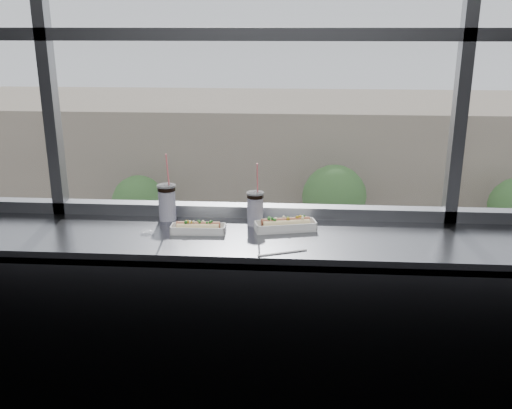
# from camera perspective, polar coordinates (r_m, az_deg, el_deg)

# --- Properties ---
(wall_back_lower) EXTENTS (6.00, 0.00, 6.00)m
(wall_back_lower) POSITION_cam_1_polar(r_m,az_deg,el_deg) (3.16, -0.52, -10.64)
(wall_back_lower) COLOR black
(wall_back_lower) RESTS_ON ground
(counter) EXTENTS (6.00, 0.55, 0.06)m
(counter) POSITION_cam_1_polar(r_m,az_deg,el_deg) (2.69, -1.02, -3.63)
(counter) COLOR gray
(counter) RESTS_ON ground
(counter_fascia) EXTENTS (6.00, 0.04, 1.04)m
(counter_fascia) POSITION_cam_1_polar(r_m,az_deg,el_deg) (2.71, -1.46, -15.93)
(counter_fascia) COLOR gray
(counter_fascia) RESTS_ON ground
(hotdog_tray_left) EXTENTS (0.26, 0.09, 0.06)m
(hotdog_tray_left) POSITION_cam_1_polar(r_m,az_deg,el_deg) (2.71, -5.79, -2.31)
(hotdog_tray_left) COLOR white
(hotdog_tray_left) RESTS_ON counter
(hotdog_tray_right) EXTENTS (0.31, 0.16, 0.07)m
(hotdog_tray_right) POSITION_cam_1_polar(r_m,az_deg,el_deg) (2.73, 2.97, -2.00)
(hotdog_tray_right) COLOR white
(hotdog_tray_right) RESTS_ON counter
(soda_cup_left) EXTENTS (0.09, 0.09, 0.35)m
(soda_cup_left) POSITION_cam_1_polar(r_m,az_deg,el_deg) (2.89, -8.89, 0.40)
(soda_cup_left) COLOR white
(soda_cup_left) RESTS_ON counter
(soda_cup_right) EXTENTS (0.09, 0.09, 0.32)m
(soda_cup_right) POSITION_cam_1_polar(r_m,az_deg,el_deg) (2.79, -0.08, -0.23)
(soda_cup_right) COLOR white
(soda_cup_right) RESTS_ON counter
(loose_straw) EXTENTS (0.21, 0.09, 0.01)m
(loose_straw) POSITION_cam_1_polar(r_m,az_deg,el_deg) (2.47, 2.67, -4.84)
(loose_straw) COLOR white
(loose_straw) RESTS_ON counter
(wrapper) EXTENTS (0.08, 0.06, 0.02)m
(wrapper) POSITION_cam_1_polar(r_m,az_deg,el_deg) (2.74, -10.83, -2.65)
(wrapper) COLOR silver
(wrapper) RESTS_ON counter
(plaza_ground) EXTENTS (120.00, 120.00, 0.00)m
(plaza_ground) POSITION_cam_1_polar(r_m,az_deg,el_deg) (48.08, 3.72, 1.77)
(plaza_ground) COLOR gray
(plaza_ground) RESTS_ON ground
(street_asphalt) EXTENTS (80.00, 10.00, 0.06)m
(street_asphalt) POSITION_cam_1_polar(r_m,az_deg,el_deg) (26.23, 3.18, -12.22)
(street_asphalt) COLOR black
(street_asphalt) RESTS_ON plaza_ground
(far_sidewalk) EXTENTS (80.00, 6.00, 0.04)m
(far_sidewalk) POSITION_cam_1_polar(r_m,az_deg,el_deg) (33.42, 3.44, -5.42)
(far_sidewalk) COLOR gray
(far_sidewalk) RESTS_ON plaza_ground
(far_building) EXTENTS (50.00, 14.00, 8.00)m
(far_building) POSITION_cam_1_polar(r_m,az_deg,el_deg) (41.77, 3.75, 5.01)
(far_building) COLOR gray
(far_building) RESTS_ON plaza_ground
(car_far_a) EXTENTS (2.61, 5.76, 1.89)m
(car_far_a) POSITION_cam_1_polar(r_m,az_deg,el_deg) (31.76, -18.74, -5.71)
(car_far_a) COLOR black
(car_far_a) RESTS_ON street_asphalt
(car_near_b) EXTENTS (2.57, 5.69, 1.86)m
(car_near_b) POSITION_cam_1_polar(r_m,az_deg,el_deg) (22.94, -10.33, -14.45)
(car_near_b) COLOR black
(car_near_b) RESTS_ON street_asphalt
(car_far_b) EXTENTS (2.46, 5.71, 1.89)m
(car_far_b) POSITION_cam_1_polar(r_m,az_deg,el_deg) (29.38, 6.01, -6.74)
(car_far_b) COLOR #AA1400
(car_far_b) RESTS_ON street_asphalt
(car_near_c) EXTENTS (2.38, 5.54, 1.84)m
(car_near_c) POSITION_cam_1_polar(r_m,az_deg,el_deg) (22.34, 6.43, -15.26)
(car_near_c) COLOR #A73F07
(car_near_c) RESTS_ON street_asphalt
(pedestrian_a) EXTENTS (0.68, 0.90, 2.03)m
(pedestrian_a) POSITION_cam_1_polar(r_m,az_deg,el_deg) (34.66, -7.79, -2.85)
(pedestrian_a) COLOR #66605B
(pedestrian_a) RESTS_ON far_sidewalk
(pedestrian_c) EXTENTS (0.85, 0.64, 1.92)m
(pedestrian_c) POSITION_cam_1_polar(r_m,az_deg,el_deg) (33.98, 14.44, -3.79)
(pedestrian_c) COLOR #66605B
(pedestrian_c) RESTS_ON far_sidewalk
(pedestrian_b) EXTENTS (0.86, 0.65, 1.94)m
(pedestrian_b) POSITION_cam_1_polar(r_m,az_deg,el_deg) (33.15, -1.62, -3.74)
(pedestrian_b) COLOR #66605B
(pedestrian_b) RESTS_ON far_sidewalk
(tree_left) EXTENTS (3.09, 3.09, 4.83)m
(tree_left) POSITION_cam_1_polar(r_m,az_deg,el_deg) (33.52, -11.64, 0.24)
(tree_left) COLOR #47382B
(tree_left) RESTS_ON far_sidewalk
(tree_center) EXTENTS (3.61, 3.61, 5.65)m
(tree_center) POSITION_cam_1_polar(r_m,az_deg,el_deg) (32.20, 7.82, 0.75)
(tree_center) COLOR #47382B
(tree_center) RESTS_ON far_sidewalk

